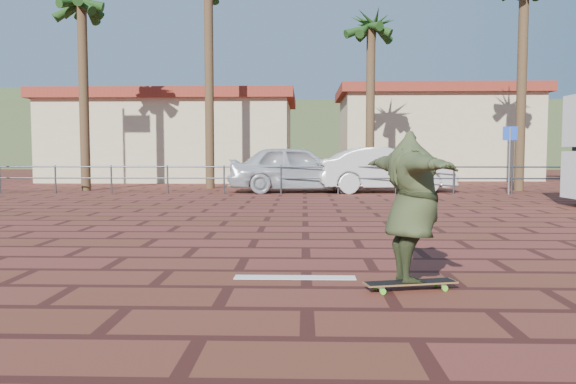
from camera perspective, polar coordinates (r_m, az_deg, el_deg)
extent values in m
plane|color=maroon|center=(7.76, -4.36, -6.69)|extent=(120.00, 120.00, 0.00)
cube|color=white|center=(6.55, 0.70, -8.67)|extent=(1.40, 0.22, 0.01)
cylinder|color=#47494F|center=(22.39, -27.23, 1.15)|extent=(0.06, 0.06, 1.00)
cylinder|color=#47494F|center=(21.49, -22.55, 1.19)|extent=(0.06, 0.06, 1.00)
cylinder|color=#47494F|center=(20.76, -17.51, 1.22)|extent=(0.06, 0.06, 1.00)
cylinder|color=#47494F|center=(20.19, -12.13, 1.24)|extent=(0.06, 0.06, 1.00)
cylinder|color=#47494F|center=(19.81, -6.50, 1.26)|extent=(0.06, 0.06, 1.00)
cylinder|color=#47494F|center=(19.63, -0.71, 1.26)|extent=(0.06, 0.06, 1.00)
cylinder|color=#47494F|center=(19.65, 5.13, 1.24)|extent=(0.06, 0.06, 1.00)
cylinder|color=#47494F|center=(19.87, 10.89, 1.22)|extent=(0.06, 0.06, 1.00)
cylinder|color=#47494F|center=(20.29, 16.48, 1.18)|extent=(0.06, 0.06, 1.00)
cylinder|color=#47494F|center=(20.89, 21.79, 1.14)|extent=(0.06, 0.06, 1.00)
cylinder|color=#47494F|center=(21.66, 26.76, 1.09)|extent=(0.06, 0.06, 1.00)
cylinder|color=#47494F|center=(19.61, -0.71, 2.57)|extent=(24.00, 0.05, 0.05)
cylinder|color=#47494F|center=(19.62, -0.71, 1.40)|extent=(24.00, 0.05, 0.05)
cylinder|color=brown|center=(22.76, -20.03, 8.96)|extent=(0.36, 0.36, 7.00)
sphere|color=#244918|center=(23.35, -20.25, 17.66)|extent=(2.40, 2.40, 2.40)
cylinder|color=brown|center=(23.06, -8.01, 10.59)|extent=(0.36, 0.36, 8.20)
cylinder|color=brown|center=(23.31, 8.36, 8.41)|extent=(0.36, 0.36, 6.50)
sphere|color=#244918|center=(23.80, 8.45, 16.36)|extent=(2.40, 2.40, 2.40)
cylinder|color=brown|center=(23.22, 22.64, 9.78)|extent=(0.36, 0.36, 7.80)
cube|color=beige|center=(30.36, -11.36, 4.98)|extent=(12.00, 7.00, 4.00)
cube|color=maroon|center=(30.49, -11.42, 9.21)|extent=(12.60, 7.60, 0.50)
cube|color=beige|center=(32.41, 14.53, 5.31)|extent=(10.00, 6.00, 4.50)
cube|color=maroon|center=(32.56, 14.61, 9.71)|extent=(10.60, 6.60, 0.50)
cube|color=#384C28|center=(57.61, 0.84, 5.55)|extent=(70.00, 18.00, 6.00)
cube|color=#384C28|center=(67.60, -18.18, 5.97)|extent=(35.00, 14.00, 8.00)
cube|color=olive|center=(6.07, 12.32, -8.98)|extent=(1.01, 0.43, 0.02)
cube|color=black|center=(6.07, 12.32, -8.89)|extent=(0.97, 0.41, 0.00)
cube|color=silver|center=(5.95, 9.27, -9.47)|extent=(0.09, 0.17, 0.03)
cube|color=silver|center=(6.22, 15.23, -8.97)|extent=(0.09, 0.17, 0.03)
cylinder|color=#63D12C|center=(5.87, 9.61, -9.94)|extent=(0.07, 0.04, 0.06)
cylinder|color=#63D12C|center=(6.05, 8.93, -9.51)|extent=(0.07, 0.04, 0.06)
cylinder|color=#63D12C|center=(6.14, 15.64, -9.40)|extent=(0.07, 0.04, 0.06)
cylinder|color=#63D12C|center=(6.31, 14.82, -9.02)|extent=(0.07, 0.04, 0.06)
imported|color=#354022|center=(5.94, 12.44, -1.48)|extent=(0.98, 2.00, 1.57)
imported|color=silver|center=(20.60, 0.90, 2.39)|extent=(5.25, 2.57, 1.72)
imported|color=silver|center=(20.80, 9.76, 2.23)|extent=(5.17, 2.46, 1.64)
cylinder|color=gray|center=(20.83, 21.57, 2.95)|extent=(0.06, 0.06, 2.32)
cube|color=#193FB2|center=(20.84, 21.63, 5.56)|extent=(0.47, 0.13, 0.47)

